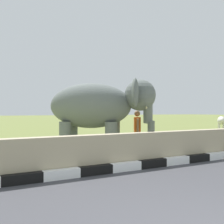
% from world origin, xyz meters
% --- Properties ---
extents(striped_curb, '(16.20, 0.20, 0.24)m').
position_xyz_m(striped_curb, '(-0.35, 4.23, 0.12)').
color(striped_curb, white).
rests_on(striped_curb, ground_plane).
extents(barrier_parapet, '(28.00, 0.36, 1.00)m').
position_xyz_m(barrier_parapet, '(2.00, 4.53, 0.50)').
color(barrier_parapet, tan).
rests_on(barrier_parapet, ground_plane).
extents(elephant, '(3.94, 3.65, 2.80)m').
position_xyz_m(elephant, '(1.63, 7.10, 1.81)').
color(elephant, slate).
rests_on(elephant, ground_plane).
extents(person_handler, '(0.41, 0.63, 1.66)m').
position_xyz_m(person_handler, '(3.05, 6.70, 0.93)').
color(person_handler, navy).
rests_on(person_handler, ground_plane).
extents(cow_near, '(1.68, 1.59, 1.23)m').
position_xyz_m(cow_near, '(15.39, 12.73, 0.87)').
color(cow_near, beige).
rests_on(cow_near, ground_plane).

